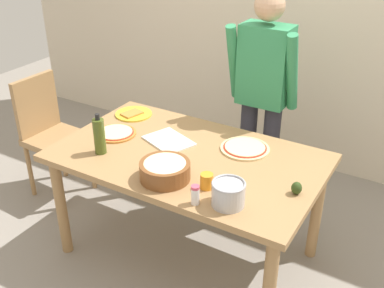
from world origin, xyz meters
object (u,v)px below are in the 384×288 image
(pizza_raw_on_board, at_px, (245,148))
(salt_shaker, at_px, (195,195))
(person_cook, at_px, (263,91))
(plate_with_slice, at_px, (133,114))
(pizza_cooked_on_tray, at_px, (116,133))
(popcorn_bowl, at_px, (165,169))
(olive_oil_bottle, at_px, (99,136))
(cup_orange, at_px, (207,181))
(dining_table, at_px, (188,168))
(chair_wooden_left, at_px, (49,130))
(steel_pot, at_px, (228,193))
(avocado, at_px, (297,188))
(cutting_board_white, at_px, (169,141))

(pizza_raw_on_board, relative_size, salt_shaker, 2.86)
(person_cook, distance_m, plate_with_slice, 0.92)
(pizza_cooked_on_tray, relative_size, salt_shaker, 2.54)
(pizza_cooked_on_tray, xyz_separation_m, popcorn_bowl, (0.57, -0.28, 0.05))
(person_cook, height_order, olive_oil_bottle, person_cook)
(popcorn_bowl, relative_size, cup_orange, 3.29)
(person_cook, relative_size, popcorn_bowl, 5.79)
(pizza_cooked_on_tray, bearing_deg, dining_table, 0.90)
(chair_wooden_left, height_order, steel_pot, chair_wooden_left)
(salt_shaker, xyz_separation_m, avocado, (0.41, 0.34, -0.02))
(salt_shaker, bearing_deg, olive_oil_bottle, 167.76)
(pizza_cooked_on_tray, relative_size, olive_oil_bottle, 1.05)
(avocado, bearing_deg, pizza_raw_on_board, 145.22)
(dining_table, bearing_deg, steel_pot, -37.16)
(dining_table, xyz_separation_m, plate_with_slice, (-0.63, 0.29, 0.10))
(person_cook, bearing_deg, olive_oil_bottle, -121.81)
(olive_oil_bottle, xyz_separation_m, cutting_board_white, (0.28, 0.33, -0.11))
(dining_table, bearing_deg, person_cook, 78.59)
(person_cook, distance_m, popcorn_bowl, 1.06)
(pizza_raw_on_board, relative_size, olive_oil_bottle, 1.18)
(steel_pot, relative_size, cutting_board_white, 0.58)
(plate_with_slice, distance_m, avocado, 1.38)
(person_cook, xyz_separation_m, salt_shaker, (0.14, -1.17, -0.13))
(dining_table, bearing_deg, salt_shaker, -54.62)
(person_cook, distance_m, salt_shaker, 1.18)
(person_cook, bearing_deg, chair_wooden_left, -156.64)
(dining_table, xyz_separation_m, person_cook, (0.15, 0.76, 0.27))
(pizza_cooked_on_tray, xyz_separation_m, salt_shaker, (0.84, -0.40, 0.04))
(pizza_cooked_on_tray, relative_size, popcorn_bowl, 0.96)
(salt_shaker, bearing_deg, cup_orange, 97.31)
(olive_oil_bottle, distance_m, steel_pot, 0.91)
(popcorn_bowl, relative_size, olive_oil_bottle, 1.09)
(dining_table, distance_m, salt_shaker, 0.52)
(dining_table, distance_m, person_cook, 0.82)
(plate_with_slice, bearing_deg, cutting_board_white, -25.79)
(dining_table, height_order, pizza_raw_on_board, pizza_raw_on_board)
(chair_wooden_left, bearing_deg, steel_pot, -14.37)
(dining_table, height_order, olive_oil_bottle, olive_oil_bottle)
(chair_wooden_left, bearing_deg, cup_orange, -13.23)
(plate_with_slice, distance_m, popcorn_bowl, 0.88)
(salt_shaker, bearing_deg, pizza_raw_on_board, 91.98)
(pizza_raw_on_board, xyz_separation_m, cup_orange, (0.00, -0.49, 0.03))
(pizza_raw_on_board, xyz_separation_m, olive_oil_bottle, (-0.74, -0.48, 0.10))
(person_cook, relative_size, cutting_board_white, 5.40)
(pizza_raw_on_board, relative_size, cutting_board_white, 1.01)
(olive_oil_bottle, bearing_deg, salt_shaker, -12.24)
(olive_oil_bottle, xyz_separation_m, cup_orange, (0.74, -0.01, -0.07))
(chair_wooden_left, xyz_separation_m, pizza_raw_on_board, (1.59, 0.12, 0.23))
(dining_table, bearing_deg, olive_oil_bottle, -152.43)
(pizza_raw_on_board, height_order, avocado, avocado)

